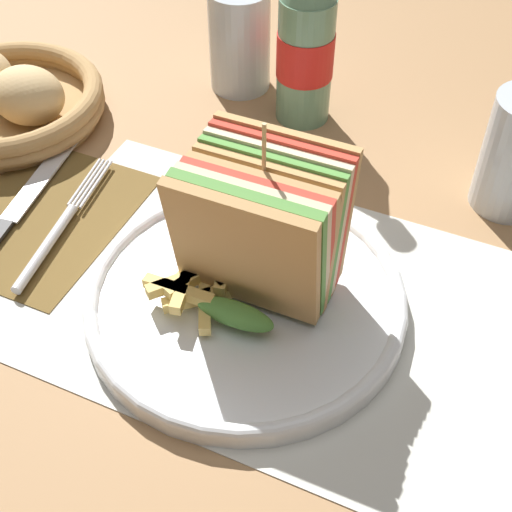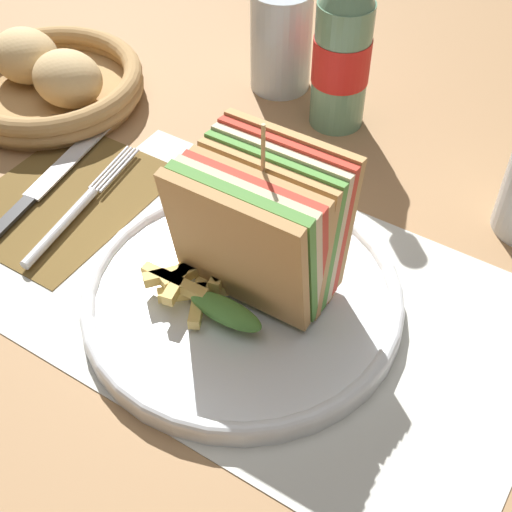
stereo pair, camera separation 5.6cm
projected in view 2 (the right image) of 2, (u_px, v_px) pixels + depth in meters
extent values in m
plane|color=#9E754C|center=(238.00, 322.00, 0.56)|extent=(4.00, 4.00, 0.00)
cube|color=silver|center=(267.00, 302.00, 0.58)|extent=(0.44, 0.28, 0.00)
cylinder|color=white|center=(243.00, 300.00, 0.57)|extent=(0.26, 0.26, 0.01)
torus|color=white|center=(242.00, 294.00, 0.57)|extent=(0.26, 0.26, 0.01)
cube|color=tan|center=(244.00, 253.00, 0.51)|extent=(0.11, 0.03, 0.11)
cube|color=#518E3D|center=(250.00, 247.00, 0.51)|extent=(0.11, 0.03, 0.11)
cube|color=beige|center=(257.00, 241.00, 0.52)|extent=(0.11, 0.03, 0.11)
cube|color=red|center=(263.00, 235.00, 0.52)|extent=(0.11, 0.03, 0.11)
cube|color=tan|center=(269.00, 230.00, 0.53)|extent=(0.11, 0.03, 0.11)
ellipsoid|color=#518E3D|center=(231.00, 314.00, 0.53)|extent=(0.06, 0.02, 0.02)
cube|color=tan|center=(266.00, 233.00, 0.53)|extent=(0.11, 0.03, 0.11)
cube|color=#518E3D|center=(272.00, 225.00, 0.53)|extent=(0.11, 0.03, 0.11)
cube|color=beige|center=(278.00, 217.00, 0.54)|extent=(0.11, 0.03, 0.11)
cube|color=red|center=(284.00, 209.00, 0.54)|extent=(0.11, 0.03, 0.11)
cube|color=tan|center=(290.00, 202.00, 0.54)|extent=(0.11, 0.03, 0.11)
ellipsoid|color=#518E3D|center=(265.00, 274.00, 0.56)|extent=(0.06, 0.02, 0.02)
cylinder|color=tan|center=(268.00, 211.00, 0.51)|extent=(0.00, 0.00, 0.15)
cube|color=#E5C166|center=(202.00, 253.00, 0.58)|extent=(0.01, 0.06, 0.01)
cube|color=#E5C166|center=(199.00, 291.00, 0.55)|extent=(0.05, 0.05, 0.01)
cube|color=#E5C166|center=(199.00, 296.00, 0.55)|extent=(0.03, 0.06, 0.01)
cube|color=#E5C166|center=(202.00, 259.00, 0.56)|extent=(0.06, 0.04, 0.01)
cube|color=#E5C166|center=(190.00, 268.00, 0.56)|extent=(0.05, 0.06, 0.01)
cube|color=#E5C166|center=(225.00, 267.00, 0.56)|extent=(0.02, 0.05, 0.01)
cube|color=#E5C166|center=(175.00, 282.00, 0.55)|extent=(0.06, 0.01, 0.01)
cube|color=#E5C166|center=(189.00, 266.00, 0.56)|extent=(0.02, 0.07, 0.01)
cube|color=#E5C166|center=(190.00, 272.00, 0.56)|extent=(0.03, 0.05, 0.01)
ellipsoid|color=maroon|center=(207.00, 241.00, 0.59)|extent=(0.04, 0.04, 0.01)
cube|color=brown|center=(65.00, 197.00, 0.66)|extent=(0.14, 0.18, 0.00)
cylinder|color=silver|center=(62.00, 225.00, 0.63)|extent=(0.02, 0.10, 0.01)
cylinder|color=silver|center=(109.00, 167.00, 0.68)|extent=(0.01, 0.07, 0.00)
cylinder|color=silver|center=(113.00, 168.00, 0.68)|extent=(0.01, 0.07, 0.00)
cylinder|color=silver|center=(116.00, 169.00, 0.68)|extent=(0.01, 0.07, 0.00)
cylinder|color=silver|center=(120.00, 170.00, 0.68)|extent=(0.01, 0.07, 0.00)
cube|color=black|center=(1.00, 228.00, 0.63)|extent=(0.02, 0.09, 0.00)
cube|color=silver|center=(71.00, 158.00, 0.70)|extent=(0.04, 0.13, 0.00)
cylinder|color=slate|center=(341.00, 66.00, 0.70)|extent=(0.06, 0.06, 0.13)
cylinder|color=red|center=(341.00, 60.00, 0.70)|extent=(0.06, 0.06, 0.05)
cylinder|color=silver|center=(281.00, 40.00, 0.76)|extent=(0.07, 0.07, 0.11)
cylinder|color=black|center=(280.00, 70.00, 0.79)|extent=(0.06, 0.06, 0.04)
cylinder|color=#AD8451|center=(52.00, 95.00, 0.77)|extent=(0.18, 0.18, 0.01)
torus|color=#AD8451|center=(50.00, 88.00, 0.77)|extent=(0.20, 0.20, 0.02)
torus|color=#AD8451|center=(48.00, 78.00, 0.76)|extent=(0.20, 0.20, 0.02)
ellipsoid|color=tan|center=(68.00, 79.00, 0.73)|extent=(0.08, 0.06, 0.06)
ellipsoid|color=tan|center=(25.00, 56.00, 0.76)|extent=(0.08, 0.06, 0.06)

